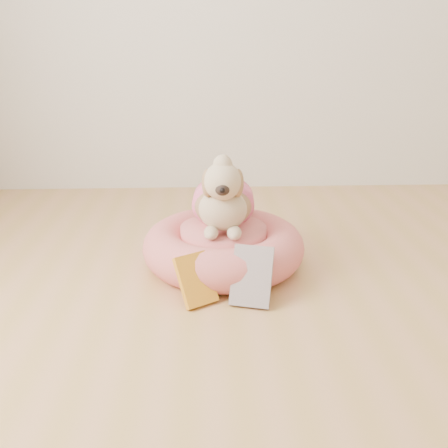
{
  "coord_description": "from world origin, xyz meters",
  "views": [
    {
      "loc": [
        -0.51,
        -0.64,
        0.82
      ],
      "look_at": [
        -0.43,
        1.09,
        0.19
      ],
      "focal_mm": 40.0,
      "sensor_mm": 36.0,
      "label": 1
    }
  ],
  "objects_px": {
    "pet_bed": "(223,247)",
    "book_white": "(252,276)",
    "dog": "(223,187)",
    "book_yellow": "(196,280)"
  },
  "relations": [
    {
      "from": "pet_bed",
      "to": "book_white",
      "type": "xyz_separation_m",
      "value": [
        0.08,
        -0.3,
        0.02
      ]
    },
    {
      "from": "dog",
      "to": "book_white",
      "type": "height_order",
      "value": "dog"
    },
    {
      "from": "pet_bed",
      "to": "book_yellow",
      "type": "xyz_separation_m",
      "value": [
        -0.1,
        -0.29,
        0.0
      ]
    },
    {
      "from": "pet_bed",
      "to": "book_white",
      "type": "height_order",
      "value": "book_white"
    },
    {
      "from": "dog",
      "to": "book_yellow",
      "type": "xyz_separation_m",
      "value": [
        -0.1,
        -0.3,
        -0.23
      ]
    },
    {
      "from": "book_yellow",
      "to": "book_white",
      "type": "distance_m",
      "value": 0.18
    },
    {
      "from": "book_yellow",
      "to": "dog",
      "type": "bearing_deg",
      "value": 39.74
    },
    {
      "from": "dog",
      "to": "pet_bed",
      "type": "bearing_deg",
      "value": -83.54
    },
    {
      "from": "pet_bed",
      "to": "book_yellow",
      "type": "bearing_deg",
      "value": -109.68
    },
    {
      "from": "book_yellow",
      "to": "book_white",
      "type": "xyz_separation_m",
      "value": [
        0.18,
        -0.01,
        0.01
      ]
    }
  ]
}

